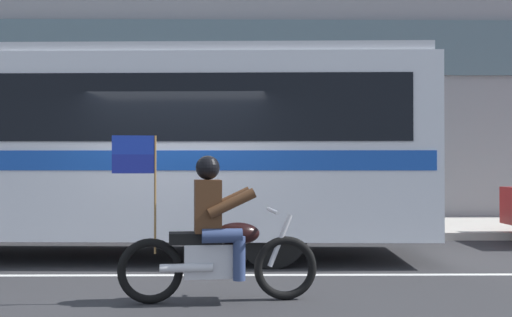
# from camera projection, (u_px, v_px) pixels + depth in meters

# --- Properties ---
(ground_plane) EXTENTS (60.00, 60.00, 0.00)m
(ground_plane) POSITION_uv_depth(u_px,v_px,m) (176.00, 268.00, 8.94)
(ground_plane) COLOR #2B2B2D
(sidewalk_curb) EXTENTS (28.00, 3.80, 0.15)m
(sidewalk_curb) POSITION_uv_depth(u_px,v_px,m) (202.00, 227.00, 14.04)
(sidewalk_curb) COLOR #B7B2A8
(sidewalk_curb) RESTS_ON ground_plane
(lane_center_stripe) EXTENTS (26.60, 0.14, 0.01)m
(lane_center_stripe) POSITION_uv_depth(u_px,v_px,m) (170.00, 275.00, 8.34)
(lane_center_stripe) COLOR silver
(lane_center_stripe) RESTS_ON ground_plane
(transit_bus) EXTENTS (10.93, 2.96, 3.22)m
(transit_bus) POSITION_uv_depth(u_px,v_px,m) (84.00, 139.00, 10.14)
(transit_bus) COLOR silver
(transit_bus) RESTS_ON ground_plane
(motorcycle_with_rider) EXTENTS (2.19, 0.67, 1.78)m
(motorcycle_with_rider) POSITION_uv_depth(u_px,v_px,m) (217.00, 239.00, 6.73)
(motorcycle_with_rider) COLOR black
(motorcycle_with_rider) RESTS_ON ground_plane
(fire_hydrant) EXTENTS (0.22, 0.30, 0.75)m
(fire_hydrant) POSITION_uv_depth(u_px,v_px,m) (99.00, 212.00, 12.74)
(fire_hydrant) COLOR red
(fire_hydrant) RESTS_ON sidewalk_curb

